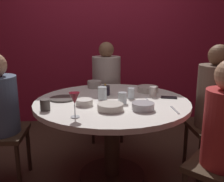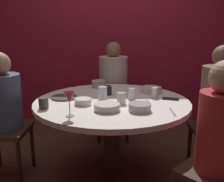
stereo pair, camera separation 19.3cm
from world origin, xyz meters
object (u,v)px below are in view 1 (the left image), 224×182
(dinner_plate, at_px, (63,99))
(bowl_serving_large, at_px, (143,106))
(bowl_small_white, at_px, (94,84))
(cup_by_right_diner, at_px, (102,93))
(candle_holder, at_px, (105,90))
(bowl_salad_center, at_px, (110,107))
(bowl_rice_portion, at_px, (148,89))
(dining_table, at_px, (112,117))
(cup_by_left_diner, at_px, (45,105))
(cup_far_edge, at_px, (153,92))
(cup_center_front, at_px, (122,98))
(cell_phone, at_px, (169,97))
(wine_glass, at_px, (75,99))
(bowl_sauce_side, at_px, (84,102))
(seated_diner_back, at_px, (106,80))
(seated_diner_right, at_px, (215,97))
(cup_near_candle, at_px, (131,93))

(dinner_plate, relative_size, bowl_serving_large, 1.36)
(bowl_small_white, xyz_separation_m, cup_by_right_diner, (0.06, -0.46, 0.02))
(candle_holder, height_order, bowl_serving_large, candle_holder)
(bowl_salad_center, relative_size, bowl_rice_portion, 0.99)
(bowl_small_white, relative_size, bowl_rice_portion, 0.74)
(dining_table, height_order, cup_by_left_diner, cup_by_left_diner)
(bowl_salad_center, bearing_deg, cup_far_edge, 42.21)
(dinner_plate, bearing_deg, cup_center_front, -17.27)
(cell_phone, height_order, bowl_serving_large, bowl_serving_large)
(bowl_salad_center, bearing_deg, dinner_plate, 139.35)
(wine_glass, height_order, bowl_sauce_side, wine_glass)
(seated_diner_back, relative_size, candle_holder, 11.14)
(bowl_serving_large, distance_m, cup_far_edge, 0.42)
(bowl_serving_large, bearing_deg, cup_center_front, 125.22)
(seated_diner_right, distance_m, bowl_sauce_side, 1.16)
(bowl_serving_large, relative_size, cup_center_front, 1.85)
(cup_far_edge, bearing_deg, bowl_salad_center, -137.79)
(seated_diner_back, relative_size, cup_near_candle, 12.51)
(candle_holder, bearing_deg, bowl_serving_large, -61.15)
(bowl_sauce_side, distance_m, cup_center_front, 0.31)
(bowl_salad_center, relative_size, cup_far_edge, 2.15)
(cup_center_front, bearing_deg, dinner_plate, 162.73)
(wine_glass, xyz_separation_m, cup_center_front, (0.37, 0.32, -0.08))
(bowl_serving_large, relative_size, bowl_sauce_side, 1.24)
(bowl_serving_large, height_order, cup_center_front, cup_center_front)
(bowl_serving_large, distance_m, cup_near_candle, 0.33)
(candle_holder, xyz_separation_m, wine_glass, (-0.24, -0.60, 0.09))
(dining_table, relative_size, seated_diner_right, 1.10)
(cell_phone, bearing_deg, seated_diner_right, -79.40)
(dinner_plate, distance_m, bowl_sauce_side, 0.27)
(bowl_sauce_side, relative_size, cup_far_edge, 1.50)
(bowl_serving_large, height_order, cup_by_right_diner, cup_by_right_diner)
(cup_by_left_diner, bearing_deg, bowl_small_white, 63.19)
(cup_near_candle, relative_size, cup_center_front, 1.04)
(candle_holder, relative_size, cup_by_left_diner, 1.25)
(wine_glass, relative_size, cup_by_right_diner, 1.59)
(dinner_plate, bearing_deg, bowl_sauce_side, -44.49)
(seated_diner_back, distance_m, cup_by_right_diner, 0.86)
(seated_diner_right, distance_m, bowl_rice_portion, 0.61)
(bowl_salad_center, bearing_deg, cup_by_left_diner, 176.09)
(dining_table, distance_m, dinner_plate, 0.46)
(bowl_salad_center, bearing_deg, cell_phone, 30.12)
(cup_near_candle, distance_m, cup_by_right_diner, 0.25)
(seated_diner_back, xyz_separation_m, cup_by_right_diner, (-0.08, -0.86, 0.06))
(candle_holder, bearing_deg, bowl_small_white, 107.68)
(wine_glass, height_order, cup_far_edge, wine_glass)
(bowl_rice_portion, height_order, cup_by_left_diner, cup_by_left_diner)
(cup_by_left_diner, distance_m, cup_far_edge, 0.96)
(bowl_small_white, bearing_deg, bowl_sauce_side, -97.82)
(wine_glass, distance_m, bowl_rice_portion, 0.96)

